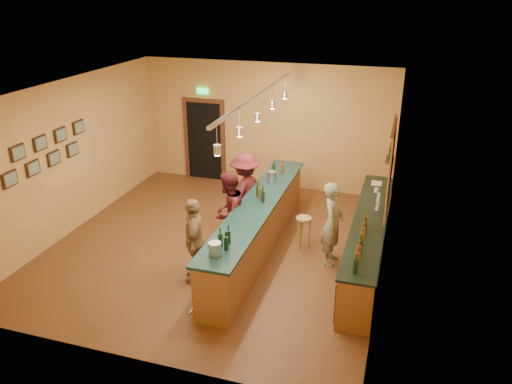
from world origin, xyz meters
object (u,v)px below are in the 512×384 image
(tasting_bar, at_px, (257,224))
(customer_a, at_px, (228,213))
(back_counter, at_px, (368,240))
(bar_stool, at_px, (304,224))
(customer_b, at_px, (195,240))
(customer_c, at_px, (245,192))
(bartender, at_px, (333,224))

(tasting_bar, xyz_separation_m, customer_a, (-0.55, -0.14, 0.23))
(tasting_bar, bearing_deg, back_counter, 4.86)
(bar_stool, bearing_deg, tasting_bar, -151.72)
(tasting_bar, bearing_deg, customer_a, -165.60)
(customer_b, height_order, customer_c, customer_c)
(customer_b, bearing_deg, tasting_bar, 131.12)
(customer_a, xyz_separation_m, customer_c, (0.00, 1.01, 0.02))
(tasting_bar, height_order, bar_stool, tasting_bar)
(customer_b, xyz_separation_m, bar_stool, (1.60, 1.73, -0.28))
(bartender, bearing_deg, bar_stool, 56.81)
(tasting_bar, height_order, customer_c, customer_c)
(customer_b, bearing_deg, customer_a, 151.15)
(bartender, distance_m, customer_a, 2.02)
(bartender, xyz_separation_m, customer_c, (-2.01, 0.86, 0.04))
(customer_b, bearing_deg, bar_stool, 119.26)
(customer_a, bearing_deg, bartender, 103.00)
(back_counter, bearing_deg, customer_c, 165.52)
(bar_stool, bearing_deg, back_counter, -11.63)
(customer_b, distance_m, customer_c, 2.17)
(tasting_bar, distance_m, customer_a, 0.61)
(back_counter, bearing_deg, bartender, -165.69)
(customer_a, height_order, bar_stool, customer_a)
(tasting_bar, relative_size, bar_stool, 7.81)
(customer_c, height_order, bar_stool, customer_c)
(customer_a, bearing_deg, customer_c, -171.34)
(customer_c, bearing_deg, bar_stool, 88.59)
(bartender, bearing_deg, tasting_bar, 91.83)
(back_counter, height_order, tasting_bar, tasting_bar)
(customer_a, height_order, customer_c, customer_c)
(tasting_bar, distance_m, customer_c, 1.06)
(customer_a, bearing_deg, customer_b, -2.23)
(customer_a, distance_m, bar_stool, 1.54)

